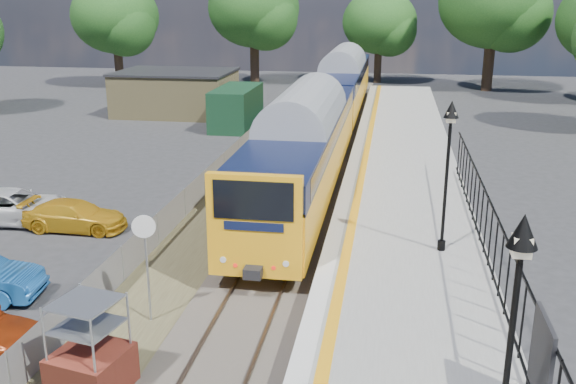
% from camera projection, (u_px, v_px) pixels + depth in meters
% --- Properties ---
extents(ground, '(120.00, 120.00, 0.00)m').
position_uv_depth(ground, '(225.00, 367.00, 15.10)').
color(ground, '#2D2D30').
rests_on(ground, ground).
extents(track_bed, '(5.90, 80.00, 0.29)m').
position_uv_depth(track_bed, '(277.00, 224.00, 24.27)').
color(track_bed, '#473F38').
rests_on(track_bed, ground).
extents(platform, '(5.00, 70.00, 0.90)m').
position_uv_depth(platform, '(403.00, 238.00, 21.86)').
color(platform, gray).
rests_on(platform, ground).
extents(platform_edge, '(0.90, 70.00, 0.01)m').
position_uv_depth(platform_edge, '(343.00, 222.00, 22.05)').
color(platform_edge, silver).
rests_on(platform_edge, platform).
extents(victorian_lamp_south, '(0.44, 0.44, 4.60)m').
position_uv_depth(victorian_lamp_south, '(516.00, 293.00, 9.21)').
color(victorian_lamp_south, black).
rests_on(victorian_lamp_south, platform).
extents(victorian_lamp_north, '(0.44, 0.44, 4.60)m').
position_uv_depth(victorian_lamp_north, '(449.00, 142.00, 18.67)').
color(victorian_lamp_north, black).
rests_on(victorian_lamp_north, platform).
extents(palisade_fence, '(0.12, 26.00, 2.00)m').
position_uv_depth(palisade_fence, '(506.00, 275.00, 15.66)').
color(palisade_fence, black).
rests_on(palisade_fence, platform).
extents(wire_fence, '(0.06, 52.00, 1.20)m').
position_uv_depth(wire_fence, '(200.00, 189.00, 26.89)').
color(wire_fence, '#999EA3').
rests_on(wire_fence, ground).
extents(outbuilding, '(10.80, 10.10, 3.12)m').
position_uv_depth(outbuilding, '(187.00, 95.00, 45.76)').
color(outbuilding, '#998A56').
rests_on(outbuilding, ground).
extents(tree_line, '(56.80, 43.80, 11.88)m').
position_uv_depth(tree_line, '(369.00, 17.00, 52.54)').
color(tree_line, '#332319').
rests_on(tree_line, ground).
extents(train, '(2.82, 40.83, 3.51)m').
position_uv_depth(train, '(329.00, 104.00, 36.95)').
color(train, '#F7A716').
rests_on(train, ground).
extents(brick_plinth, '(1.71, 1.71, 2.33)m').
position_uv_depth(brick_plinth, '(90.00, 351.00, 13.67)').
color(brick_plinth, maroon).
rests_on(brick_plinth, ground).
extents(speed_sign, '(0.59, 0.22, 3.05)m').
position_uv_depth(speed_sign, '(146.00, 250.00, 16.53)').
color(speed_sign, '#999EA3').
rests_on(speed_sign, ground).
extents(car_yellow, '(3.86, 1.60, 1.12)m').
position_uv_depth(car_yellow, '(75.00, 216.00, 23.75)').
color(car_yellow, gold).
rests_on(car_yellow, ground).
extents(car_white, '(4.79, 2.56, 1.28)m').
position_uv_depth(car_white, '(13.00, 207.00, 24.51)').
color(car_white, silver).
rests_on(car_white, ground).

